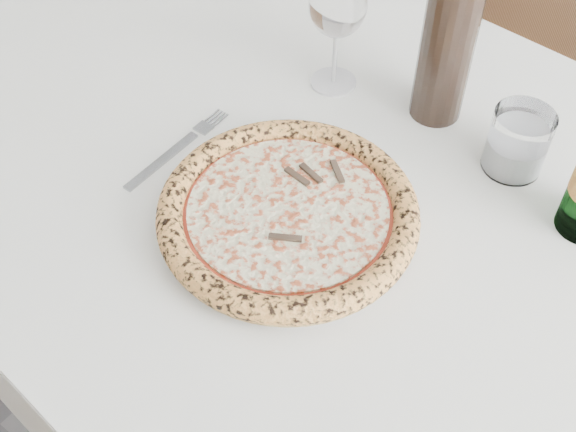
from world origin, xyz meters
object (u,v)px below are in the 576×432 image
object	(u,v)px
tumbler	(517,145)
wine_bottle	(449,37)
dining_table	(331,221)
wine_glass	(338,7)
pizza	(288,213)
plate	(288,222)
chair_far	(502,45)

from	to	relation	value
tumbler	wine_bottle	bearing A→B (deg)	165.99
dining_table	wine_glass	bearing A→B (deg)	125.61
pizza	tumbler	distance (m)	0.32
plate	wine_glass	size ratio (longest dim) A/B	1.62
wine_bottle	wine_glass	bearing A→B (deg)	-166.73
chair_far	wine_bottle	bearing A→B (deg)	-79.18
plate	wine_glass	xyz separation A→B (m)	(-0.12, 0.27, 0.12)
chair_far	wine_bottle	world-z (taller)	wine_bottle
chair_far	wine_bottle	xyz separation A→B (m)	(0.10, -0.53, 0.35)
chair_far	pizza	bearing A→B (deg)	-85.42
tumbler	dining_table	bearing A→B (deg)	-135.20
dining_table	tumbler	world-z (taller)	tumbler
plate	tumbler	distance (m)	0.32
plate	wine_bottle	bearing A→B (deg)	83.72
chair_far	plate	size ratio (longest dim) A/B	3.12
dining_table	plate	bearing A→B (deg)	-90.00
wine_bottle	dining_table	bearing A→B (deg)	-99.27
pizza	dining_table	bearing A→B (deg)	89.99
pizza	wine_glass	xyz separation A→B (m)	(-0.12, 0.27, 0.11)
dining_table	wine_glass	size ratio (longest dim) A/B	8.90
pizza	wine_bottle	xyz separation A→B (m)	(0.03, 0.31, 0.10)
chair_far	plate	bearing A→B (deg)	-85.42
plate	wine_glass	distance (m)	0.32
plate	wine_bottle	xyz separation A→B (m)	(0.03, 0.31, 0.12)
chair_far	plate	distance (m)	0.87
pizza	wine_glass	size ratio (longest dim) A/B	1.78
chair_far	wine_bottle	size ratio (longest dim) A/B	3.08
wine_glass	dining_table	bearing A→B (deg)	-54.39
dining_table	tumbler	distance (m)	0.27
dining_table	pizza	distance (m)	0.15
plate	wine_bottle	world-z (taller)	wine_bottle
wine_bottle	tumbler	bearing A→B (deg)	-14.01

